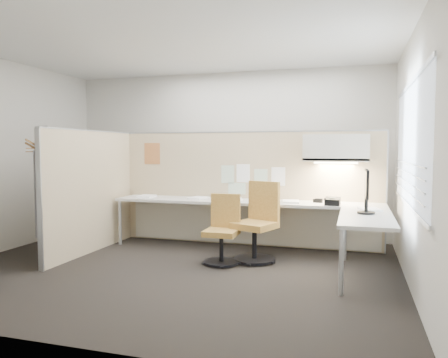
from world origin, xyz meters
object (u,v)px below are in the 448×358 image
(chair_right, at_px, (258,225))
(phone, at_px, (332,201))
(chair_left, at_px, (223,232))
(desk, at_px, (265,211))
(monitor, at_px, (367,189))

(chair_right, bearing_deg, phone, 44.60)
(chair_left, height_order, chair_right, chair_right)
(chair_left, bearing_deg, chair_right, 31.14)
(chair_left, bearing_deg, phone, 26.07)
(desk, distance_m, chair_left, 0.84)
(monitor, bearing_deg, chair_left, 88.13)
(desk, bearing_deg, monitor, -27.73)
(chair_right, bearing_deg, desk, 110.17)
(chair_right, distance_m, monitor, 1.50)
(desk, bearing_deg, chair_left, -120.34)
(chair_left, height_order, monitor, monitor)
(desk, height_order, monitor, monitor)
(chair_left, distance_m, chair_right, 0.49)
(desk, height_order, chair_left, chair_left)
(chair_right, bearing_deg, monitor, 9.16)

